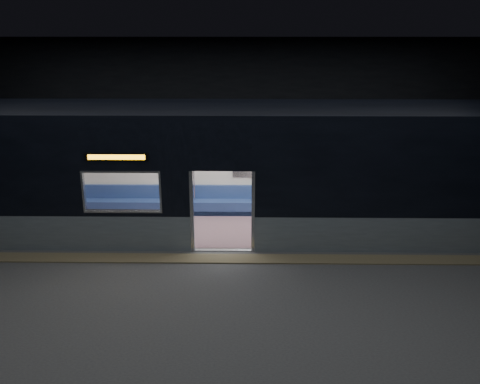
{
  "coord_description": "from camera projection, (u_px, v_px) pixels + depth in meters",
  "views": [
    {
      "loc": [
        0.59,
        -10.46,
        5.19
      ],
      "look_at": [
        0.41,
        2.3,
        1.13
      ],
      "focal_mm": 38.0,
      "sensor_mm": 36.0,
      "label": 1
    }
  ],
  "objects": [
    {
      "name": "station_envelope",
      "position": [
        219.0,
        108.0,
        10.44
      ],
      "size": [
        24.0,
        14.0,
        5.0
      ],
      "color": "black",
      "rests_on": "station_floor"
    },
    {
      "name": "transit_map",
      "position": [
        251.0,
        165.0,
        14.77
      ],
      "size": [
        0.96,
        0.03,
        0.62
      ],
      "primitive_type": "cube",
      "color": "white",
      "rests_on": "metro_car"
    },
    {
      "name": "tactile_strip",
      "position": [
        222.0,
        259.0,
        12.07
      ],
      "size": [
        22.8,
        0.5,
        0.03
      ],
      "primitive_type": "cube",
      "color": "#8C7F59",
      "rests_on": "station_floor"
    },
    {
      "name": "handbag",
      "position": [
        396.0,
        197.0,
        14.45
      ],
      "size": [
        0.3,
        0.27,
        0.13
      ],
      "primitive_type": "cube",
      "rotation": [
        0.0,
        0.0,
        0.16
      ],
      "color": "black",
      "rests_on": "passenger"
    },
    {
      "name": "station_floor",
      "position": [
        221.0,
        270.0,
        11.55
      ],
      "size": [
        24.0,
        14.0,
        0.01
      ],
      "primitive_type": "cube",
      "color": "#47494C",
      "rests_on": "ground"
    },
    {
      "name": "passenger",
      "position": [
        393.0,
        190.0,
        14.62
      ],
      "size": [
        0.4,
        0.69,
        1.37
      ],
      "rotation": [
        0.0,
        0.0,
        0.07
      ],
      "color": "black",
      "rests_on": "metro_car"
    },
    {
      "name": "metro_car",
      "position": [
        225.0,
        163.0,
        13.42
      ],
      "size": [
        18.0,
        3.04,
        3.35
      ],
      "color": "#8796A0",
      "rests_on": "station_floor"
    }
  ]
}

